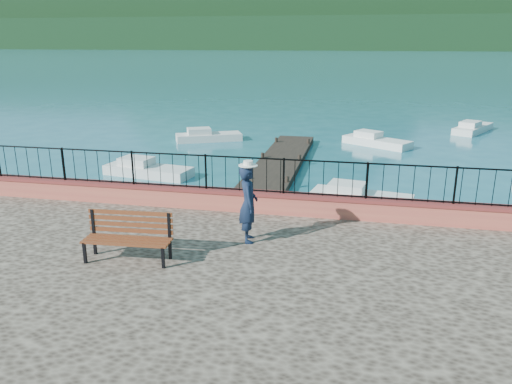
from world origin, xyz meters
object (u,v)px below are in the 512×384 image
at_px(boat_1, 361,194).
at_px(boat_4, 377,139).
at_px(boat_5, 473,126).
at_px(boat_0, 148,167).
at_px(park_bench, 128,247).
at_px(boat_3, 209,134).
at_px(person, 248,204).

xyz_separation_m(boat_1, boat_4, (0.80, 11.03, 0.00)).
distance_m(boat_4, boat_5, 8.57).
bearing_deg(boat_0, boat_1, -4.05).
relative_size(park_bench, boat_4, 0.50).
bearing_deg(boat_0, park_bench, -58.56).
distance_m(boat_0, boat_1, 9.57).
xyz_separation_m(park_bench, boat_3, (-4.05, 19.08, -1.11)).
height_order(park_bench, boat_1, park_bench).
bearing_deg(boat_4, boat_3, -144.20).
height_order(boat_0, boat_1, same).
relative_size(boat_4, boat_5, 0.92).
xyz_separation_m(park_bench, boat_0, (-4.33, 10.84, -1.11)).
height_order(boat_4, boat_5, same).
height_order(park_bench, boat_5, park_bench).
bearing_deg(boat_5, boat_0, 160.68).
bearing_deg(park_bench, boat_3, 98.27).
xyz_separation_m(boat_0, boat_1, (9.29, -2.26, 0.00)).
distance_m(park_bench, boat_4, 20.47).
relative_size(park_bench, person, 1.05).
distance_m(park_bench, person, 2.87).
xyz_separation_m(park_bench, boat_5, (12.03, 25.45, -1.11)).
distance_m(park_bench, boat_1, 9.97).
xyz_separation_m(boat_1, boat_3, (-9.01, 10.51, 0.00)).
distance_m(boat_0, boat_4, 13.38).
bearing_deg(boat_5, boat_4, 161.92).
height_order(boat_3, boat_4, same).
bearing_deg(boat_3, person, -95.35).
height_order(person, boat_1, person).
height_order(boat_1, boat_3, same).
relative_size(boat_3, boat_4, 0.99).
height_order(person, boat_4, person).
bearing_deg(boat_4, boat_0, -106.27).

